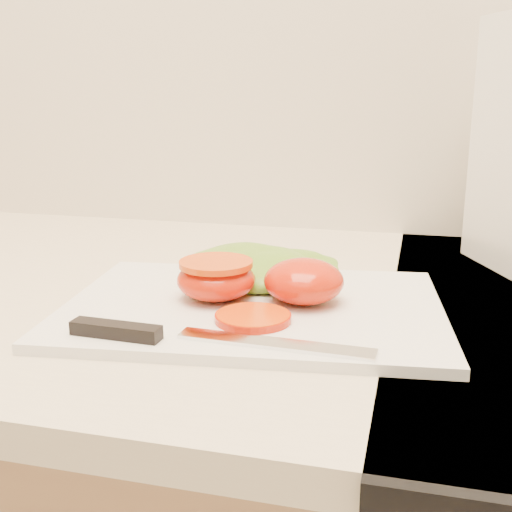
# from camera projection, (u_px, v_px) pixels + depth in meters

# --- Properties ---
(cutting_board) EXTENTS (0.39, 0.30, 0.01)m
(cutting_board) POSITION_uv_depth(u_px,v_px,m) (253.00, 308.00, 0.63)
(cutting_board) COLOR white
(cutting_board) RESTS_ON counter
(tomato_half_dome) EXTENTS (0.08, 0.08, 0.04)m
(tomato_half_dome) POSITION_uv_depth(u_px,v_px,m) (304.00, 281.00, 0.63)
(tomato_half_dome) COLOR red
(tomato_half_dome) RESTS_ON cutting_board
(tomato_half_cut) EXTENTS (0.08, 0.08, 0.04)m
(tomato_half_cut) POSITION_uv_depth(u_px,v_px,m) (216.00, 278.00, 0.64)
(tomato_half_cut) COLOR red
(tomato_half_cut) RESTS_ON cutting_board
(tomato_slice_0) EXTENTS (0.07, 0.07, 0.01)m
(tomato_slice_0) POSITION_uv_depth(u_px,v_px,m) (253.00, 317.00, 0.58)
(tomato_slice_0) COLOR #D6500C
(tomato_slice_0) RESTS_ON cutting_board
(lettuce_leaf_0) EXTENTS (0.18, 0.16, 0.03)m
(lettuce_leaf_0) POSITION_uv_depth(u_px,v_px,m) (249.00, 267.00, 0.70)
(lettuce_leaf_0) COLOR #6CA22B
(lettuce_leaf_0) RESTS_ON cutting_board
(lettuce_leaf_1) EXTENTS (0.15, 0.14, 0.03)m
(lettuce_leaf_1) POSITION_uv_depth(u_px,v_px,m) (291.00, 269.00, 0.70)
(lettuce_leaf_1) COLOR #6CA22B
(lettuce_leaf_1) RESTS_ON cutting_board
(knife) EXTENTS (0.26, 0.04, 0.01)m
(knife) POSITION_uv_depth(u_px,v_px,m) (177.00, 335.00, 0.53)
(knife) COLOR silver
(knife) RESTS_ON cutting_board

